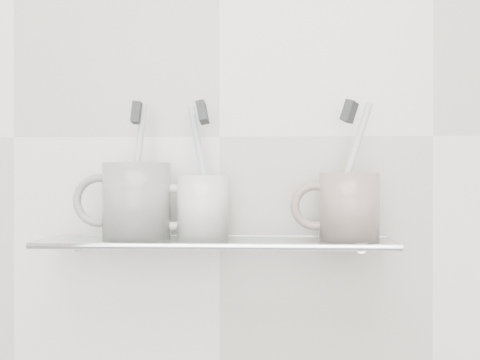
# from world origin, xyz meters

# --- Properties ---
(wall_back) EXTENTS (2.50, 0.00, 2.50)m
(wall_back) POSITION_xyz_m (0.00, 1.10, 1.25)
(wall_back) COLOR silver
(wall_back) RESTS_ON ground
(shelf_glass) EXTENTS (0.50, 0.12, 0.01)m
(shelf_glass) POSITION_xyz_m (0.00, 1.04, 1.10)
(shelf_glass) COLOR silver
(shelf_glass) RESTS_ON wall_back
(shelf_rail) EXTENTS (0.50, 0.01, 0.01)m
(shelf_rail) POSITION_xyz_m (0.00, 0.98, 1.10)
(shelf_rail) COLOR silver
(shelf_rail) RESTS_ON shelf_glass
(bracket_left) EXTENTS (0.02, 0.03, 0.02)m
(bracket_left) POSITION_xyz_m (-0.21, 1.09, 1.09)
(bracket_left) COLOR silver
(bracket_left) RESTS_ON wall_back
(bracket_right) EXTENTS (0.02, 0.03, 0.02)m
(bracket_right) POSITION_xyz_m (0.21, 1.09, 1.09)
(bracket_right) COLOR silver
(bracket_right) RESTS_ON wall_back
(mug_left) EXTENTS (0.11, 0.11, 0.11)m
(mug_left) POSITION_xyz_m (-0.11, 1.04, 1.15)
(mug_left) COLOR silver
(mug_left) RESTS_ON shelf_glass
(mug_left_handle) EXTENTS (0.08, 0.01, 0.08)m
(mug_left_handle) POSITION_xyz_m (-0.17, 1.04, 1.15)
(mug_left_handle) COLOR silver
(mug_left_handle) RESTS_ON mug_left
(toothbrush_left) EXTENTS (0.03, 0.03, 0.19)m
(toothbrush_left) POSITION_xyz_m (-0.11, 1.04, 1.20)
(toothbrush_left) COLOR #BCBCBC
(toothbrush_left) RESTS_ON mug_left
(bristles_left) EXTENTS (0.02, 0.03, 0.03)m
(bristles_left) POSITION_xyz_m (-0.11, 1.04, 1.28)
(bristles_left) COLOR #2D2F31
(bristles_left) RESTS_ON toothbrush_left
(mug_center) EXTENTS (0.07, 0.07, 0.09)m
(mug_center) POSITION_xyz_m (-0.02, 1.04, 1.15)
(mug_center) COLOR silver
(mug_center) RESTS_ON shelf_glass
(mug_center_handle) EXTENTS (0.07, 0.01, 0.07)m
(mug_center_handle) POSITION_xyz_m (-0.06, 1.04, 1.15)
(mug_center_handle) COLOR silver
(mug_center_handle) RESTS_ON mug_center
(toothbrush_center) EXTENTS (0.05, 0.06, 0.18)m
(toothbrush_center) POSITION_xyz_m (-0.02, 1.04, 1.20)
(toothbrush_center) COLOR #A3B8C7
(toothbrush_center) RESTS_ON mug_center
(bristles_center) EXTENTS (0.02, 0.03, 0.04)m
(bristles_center) POSITION_xyz_m (-0.02, 1.04, 1.28)
(bristles_center) COLOR #2D2F31
(bristles_center) RESTS_ON toothbrush_center
(mug_right) EXTENTS (0.11, 0.11, 0.09)m
(mug_right) POSITION_xyz_m (0.19, 1.04, 1.15)
(mug_right) COLOR silver
(mug_right) RESTS_ON shelf_glass
(mug_right_handle) EXTENTS (0.07, 0.01, 0.07)m
(mug_right_handle) POSITION_xyz_m (0.14, 1.04, 1.15)
(mug_right_handle) COLOR silver
(mug_right_handle) RESTS_ON mug_right
(toothbrush_right) EXTENTS (0.07, 0.02, 0.19)m
(toothbrush_right) POSITION_xyz_m (0.19, 1.04, 1.20)
(toothbrush_right) COLOR silver
(toothbrush_right) RESTS_ON mug_right
(bristles_right) EXTENTS (0.03, 0.03, 0.03)m
(bristles_right) POSITION_xyz_m (0.19, 1.04, 1.28)
(bristles_right) COLOR #2D2F31
(bristles_right) RESTS_ON toothbrush_right
(chrome_cap) EXTENTS (0.03, 0.03, 0.01)m
(chrome_cap) POSITION_xyz_m (0.20, 1.04, 1.11)
(chrome_cap) COLOR silver
(chrome_cap) RESTS_ON shelf_glass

